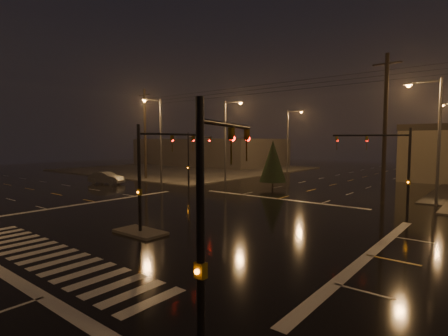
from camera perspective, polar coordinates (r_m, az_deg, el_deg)
The scene contains 18 objects.
ground at distance 22.76m, azimuth -5.44°, elevation -8.54°, with size 140.00×140.00×0.00m, color black.
sidewalk_nw at distance 64.81m, azimuth -6.01°, elevation -0.12°, with size 36.00×36.00×0.12m, color #403E39.
median_island at distance 20.15m, azimuth -13.51°, elevation -10.12°, with size 3.00×1.60×0.15m, color #403E39.
crosswalk at distance 17.68m, azimuth -26.74°, elevation -12.76°, with size 15.00×2.60×0.01m, color beige.
stop_bar_far at distance 31.45m, azimuth 8.71°, elevation -4.97°, with size 16.00×0.50×0.01m, color beige.
commercial_block at distance 76.85m, azimuth -2.38°, elevation 2.64°, with size 30.00×18.00×5.60m, color #423E3A.
signal_mast_median at distance 20.15m, azimuth -11.61°, elevation 0.51°, with size 0.25×4.59×6.00m.
signal_mast_ne at distance 26.75m, azimuth 25.75°, elevation 1.18°, with size 4.84×1.86×6.00m.
signal_mast_nw at distance 36.10m, azimuth -5.10°, elevation 2.30°, with size 4.84×1.86×6.00m.
signal_mast_se at distance 8.20m, azimuth -1.74°, elevation -5.18°, with size 1.55×3.87×6.00m.
streetlight_1 at distance 43.13m, azimuth 0.53°, elevation 5.32°, with size 2.77×0.32×10.00m.
streetlight_2 at distance 56.58m, azimuth 10.63°, elevation 5.01°, with size 2.77×0.32×10.00m.
streetlight_3 at distance 32.20m, azimuth 31.17°, elevation 5.03°, with size 2.77×0.32×10.00m.
streetlight_5 at distance 41.53m, azimuth -10.63°, elevation 5.28°, with size 0.32×2.77×10.00m.
utility_pole_0 at distance 47.95m, azimuth -12.77°, elevation 5.50°, with size 2.20×0.32×12.00m.
utility_pole_1 at distance 30.84m, azimuth 24.79°, elevation 5.92°, with size 2.20×0.32×12.00m.
conifer_3 at distance 38.27m, azimuth 7.98°, elevation 1.12°, with size 2.88×2.88×5.20m.
car_crossing at distance 44.21m, azimuth -18.67°, elevation -1.52°, with size 1.55×4.44×1.46m, color #585B60.
Camera 1 is at (15.47, -15.90, 5.07)m, focal length 28.00 mm.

